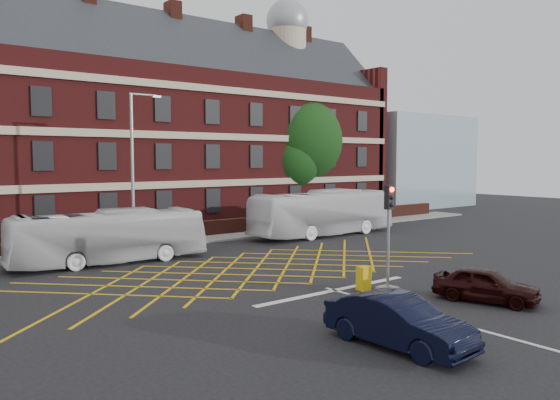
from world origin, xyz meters
TOP-DOWN VIEW (x-y plane):
  - ground at (0.00, 0.00)m, footprint 120.00×120.00m
  - victorian_building at (0.25, 22.00)m, footprint 51.00×12.17m
  - boundary_wall at (0.00, 13.00)m, footprint 56.00×0.50m
  - far_pavement at (0.00, 12.00)m, footprint 60.00×3.00m
  - glass_block at (34.00, 21.00)m, footprint 14.00×10.00m
  - box_junction_hatching at (0.00, 2.00)m, footprint 8.22×8.22m
  - stop_line at (0.00, -3.50)m, footprint 8.00×0.30m
  - centre_line at (0.00, -10.00)m, footprint 0.15×14.00m
  - bus_left at (-5.05, 7.77)m, footprint 9.98×3.01m
  - bus_right at (10.38, 8.50)m, footprint 11.36×2.66m
  - car_navy at (-3.18, -9.42)m, footprint 1.81×4.53m
  - car_maroon at (3.25, -8.23)m, footprint 2.56×4.06m
  - deciduous_tree at (16.21, 18.26)m, footprint 8.05×7.94m
  - traffic_light_near at (1.56, -4.95)m, footprint 0.70×0.70m
  - street_lamp at (-2.88, 9.64)m, footprint 2.25×1.00m
  - utility_cabinet at (0.99, -4.16)m, footprint 0.50×0.40m

SIDE VIEW (x-z plane):
  - ground at x=0.00m, z-range 0.00..0.00m
  - box_junction_hatching at x=0.00m, z-range 0.00..0.02m
  - stop_line at x=0.00m, z-range 0.00..0.02m
  - centre_line at x=0.00m, z-range 0.00..0.02m
  - far_pavement at x=0.00m, z-range 0.00..0.12m
  - utility_cabinet at x=0.99m, z-range 0.00..0.97m
  - boundary_wall at x=0.00m, z-range 0.00..1.10m
  - car_maroon at x=3.25m, z-range 0.00..1.29m
  - car_navy at x=-3.18m, z-range 0.00..1.46m
  - bus_left at x=-5.05m, z-range 0.00..2.74m
  - bus_right at x=10.38m, z-range 0.00..3.16m
  - traffic_light_near at x=1.56m, z-range -0.37..3.90m
  - street_lamp at x=-2.88m, z-range -1.40..7.56m
  - glass_block at x=34.00m, z-range 0.00..10.00m
  - deciduous_tree at x=16.21m, z-range 0.93..11.84m
  - victorian_building at x=0.25m, z-range -2.36..18.04m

